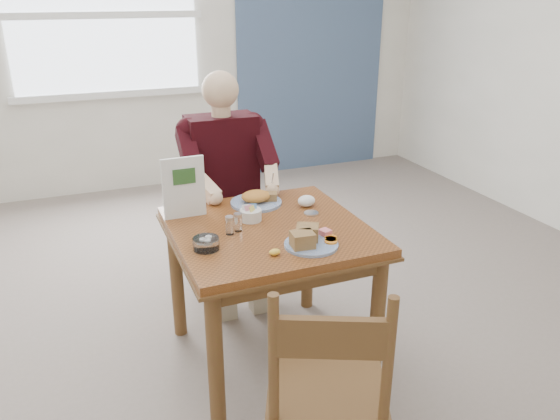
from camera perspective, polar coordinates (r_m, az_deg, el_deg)
name	(u,v)px	position (r m, az deg, el deg)	size (l,w,h in m)	color
floor	(270,356)	(2.99, -1.06, -15.03)	(6.00, 6.00, 0.00)	slate
wall_back	(151,38)	(5.32, -13.31, 17.12)	(5.50, 5.50, 0.00)	white
accent_panel	(312,33)	(5.77, 3.38, 17.97)	(1.60, 0.02, 2.80)	#42587B
lemon_wedge	(275,252)	(2.32, -0.55, -4.42)	(0.05, 0.04, 0.03)	yellow
napkin	(306,201)	(2.84, 2.78, 0.96)	(0.09, 0.08, 0.06)	white
metal_dish	(311,213)	(2.75, 3.28, -0.34)	(0.07, 0.07, 0.01)	silver
window	(103,15)	(5.22, -18.01, 18.80)	(1.72, 0.04, 1.42)	white
table	(269,248)	(2.65, -1.15, -3.94)	(0.92, 0.92, 0.75)	brown
chair_far	(224,219)	(3.41, -5.89, -0.91)	(0.42, 0.42, 0.95)	brown
chair_near	(327,392)	(2.04, 4.91, -18.42)	(0.56, 0.56, 0.95)	brown
diner	(226,172)	(3.21, -5.67, 3.98)	(0.53, 0.56, 1.39)	tan
near_plate	(309,239)	(2.41, 3.03, -3.08)	(0.29, 0.29, 0.08)	white
far_plate	(257,199)	(2.87, -2.41, 1.16)	(0.35, 0.35, 0.07)	white
caddy	(251,215)	(2.67, -3.08, -0.50)	(0.12, 0.12, 0.08)	white
shakers	(234,224)	(2.53, -4.84, -1.42)	(0.10, 0.07, 0.09)	white
creamer	(206,243)	(2.39, -7.73, -3.48)	(0.13, 0.13, 0.05)	white
menu	(184,187)	(2.70, -10.02, 2.35)	(0.21, 0.02, 0.31)	white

